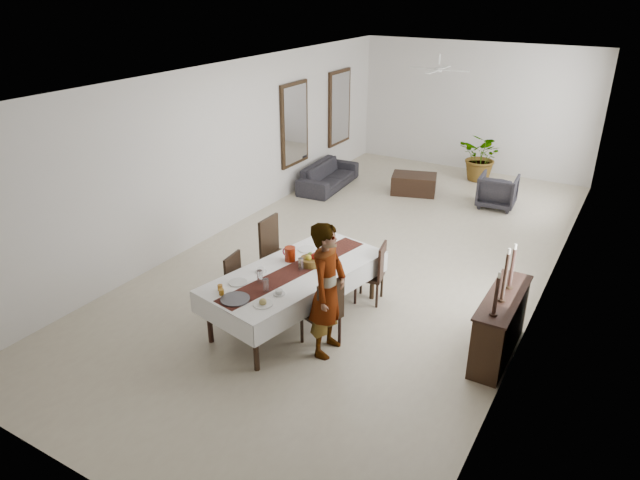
# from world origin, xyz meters

# --- Properties ---
(floor) EXTENTS (6.00, 12.00, 0.00)m
(floor) POSITION_xyz_m (0.00, 0.00, 0.00)
(floor) COLOR beige
(floor) RESTS_ON ground
(ceiling) EXTENTS (6.00, 12.00, 0.02)m
(ceiling) POSITION_xyz_m (0.00, 0.00, 3.20)
(ceiling) COLOR white
(ceiling) RESTS_ON wall_back
(wall_back) EXTENTS (6.00, 0.02, 3.20)m
(wall_back) POSITION_xyz_m (0.00, 6.00, 1.60)
(wall_back) COLOR silver
(wall_back) RESTS_ON floor
(wall_front) EXTENTS (6.00, 0.02, 3.20)m
(wall_front) POSITION_xyz_m (0.00, -6.00, 1.60)
(wall_front) COLOR silver
(wall_front) RESTS_ON floor
(wall_left) EXTENTS (0.02, 12.00, 3.20)m
(wall_left) POSITION_xyz_m (-3.00, 0.00, 1.60)
(wall_left) COLOR silver
(wall_left) RESTS_ON floor
(wall_right) EXTENTS (0.02, 12.00, 3.20)m
(wall_right) POSITION_xyz_m (3.00, 0.00, 1.60)
(wall_right) COLOR silver
(wall_right) RESTS_ON floor
(dining_table_top) EXTENTS (1.55, 2.71, 0.05)m
(dining_table_top) POSITION_xyz_m (0.01, -2.44, 0.77)
(dining_table_top) COLOR black
(dining_table_top) RESTS_ON table_leg_fl
(table_leg_fl) EXTENTS (0.09, 0.09, 0.74)m
(table_leg_fl) POSITION_xyz_m (-0.69, -3.53, 0.37)
(table_leg_fl) COLOR black
(table_leg_fl) RESTS_ON floor
(table_leg_fr) EXTENTS (0.09, 0.09, 0.74)m
(table_leg_fr) POSITION_xyz_m (0.23, -3.72, 0.37)
(table_leg_fr) COLOR black
(table_leg_fr) RESTS_ON floor
(table_leg_bl) EXTENTS (0.09, 0.09, 0.74)m
(table_leg_bl) POSITION_xyz_m (-0.20, -1.16, 0.37)
(table_leg_bl) COLOR black
(table_leg_bl) RESTS_ON floor
(table_leg_br) EXTENTS (0.09, 0.09, 0.74)m
(table_leg_br) POSITION_xyz_m (0.72, -1.35, 0.37)
(table_leg_br) COLOR black
(table_leg_br) RESTS_ON floor
(tablecloth_top) EXTENTS (1.78, 2.93, 0.01)m
(tablecloth_top) POSITION_xyz_m (0.01, -2.44, 0.80)
(tablecloth_top) COLOR white
(tablecloth_top) RESTS_ON dining_table_top
(tablecloth_drape_left) EXTENTS (0.56, 2.68, 0.32)m
(tablecloth_drape_left) POSITION_xyz_m (-0.59, -2.31, 0.65)
(tablecloth_drape_left) COLOR silver
(tablecloth_drape_left) RESTS_ON dining_table_top
(tablecloth_drape_right) EXTENTS (0.56, 2.68, 0.32)m
(tablecloth_drape_right) POSITION_xyz_m (0.62, -2.56, 0.65)
(tablecloth_drape_right) COLOR silver
(tablecloth_drape_right) RESTS_ON dining_table_top
(tablecloth_drape_near) EXTENTS (1.23, 0.26, 0.32)m
(tablecloth_drape_near) POSITION_xyz_m (-0.26, -3.77, 0.65)
(tablecloth_drape_near) COLOR white
(tablecloth_drape_near) RESTS_ON dining_table_top
(tablecloth_drape_far) EXTENTS (1.23, 0.26, 0.32)m
(tablecloth_drape_far) POSITION_xyz_m (0.29, -1.10, 0.65)
(tablecloth_drape_far) COLOR white
(tablecloth_drape_far) RESTS_ON dining_table_top
(table_runner) EXTENTS (0.90, 2.67, 0.00)m
(table_runner) POSITION_xyz_m (0.01, -2.44, 0.81)
(table_runner) COLOR #542018
(table_runner) RESTS_ON tablecloth_top
(red_pitcher) EXTENTS (0.19, 0.19, 0.21)m
(red_pitcher) POSITION_xyz_m (-0.21, -2.23, 0.91)
(red_pitcher) COLOR maroon
(red_pitcher) RESTS_ON tablecloth_top
(pitcher_handle) EXTENTS (0.13, 0.05, 0.13)m
(pitcher_handle) POSITION_xyz_m (-0.30, -2.21, 0.91)
(pitcher_handle) COLOR maroon
(pitcher_handle) RESTS_ON red_pitcher
(wine_glass_near) EXTENTS (0.07, 0.07, 0.18)m
(wine_glass_near) POSITION_xyz_m (0.00, -3.14, 0.90)
(wine_glass_near) COLOR white
(wine_glass_near) RESTS_ON tablecloth_top
(wine_glass_mid) EXTENTS (0.07, 0.07, 0.18)m
(wine_glass_mid) POSITION_xyz_m (-0.21, -2.99, 0.90)
(wine_glass_mid) COLOR white
(wine_glass_mid) RESTS_ON tablecloth_top
(wine_glass_far) EXTENTS (0.07, 0.07, 0.18)m
(wine_glass_far) POSITION_xyz_m (0.08, -2.40, 0.90)
(wine_glass_far) COLOR white
(wine_glass_far) RESTS_ON tablecloth_top
(teacup_right) EXTENTS (0.10, 0.10, 0.06)m
(teacup_right) POSITION_xyz_m (0.20, -3.12, 0.84)
(teacup_right) COLOR silver
(teacup_right) RESTS_ON saucer_right
(saucer_right) EXTENTS (0.16, 0.16, 0.01)m
(saucer_right) POSITION_xyz_m (0.20, -3.12, 0.81)
(saucer_right) COLOR silver
(saucer_right) RESTS_ON tablecloth_top
(teacup_left) EXTENTS (0.10, 0.10, 0.06)m
(teacup_left) POSITION_xyz_m (-0.37, -2.74, 0.84)
(teacup_left) COLOR silver
(teacup_left) RESTS_ON saucer_left
(saucer_left) EXTENTS (0.16, 0.16, 0.01)m
(saucer_left) POSITION_xyz_m (-0.37, -2.74, 0.81)
(saucer_left) COLOR silver
(saucer_left) RESTS_ON tablecloth_top
(plate_near_right) EXTENTS (0.25, 0.25, 0.02)m
(plate_near_right) POSITION_xyz_m (0.17, -3.44, 0.82)
(plate_near_right) COLOR white
(plate_near_right) RESTS_ON tablecloth_top
(bread_near_right) EXTENTS (0.10, 0.10, 0.10)m
(bread_near_right) POSITION_xyz_m (0.17, -3.44, 0.84)
(bread_near_right) COLOR tan
(bread_near_right) RESTS_ON plate_near_right
(plate_near_left) EXTENTS (0.25, 0.25, 0.02)m
(plate_near_left) POSITION_xyz_m (-0.46, -3.15, 0.82)
(plate_near_left) COLOR silver
(plate_near_left) RESTS_ON tablecloth_top
(plate_far_left) EXTENTS (0.25, 0.25, 0.02)m
(plate_far_left) POSITION_xyz_m (-0.20, -1.80, 0.82)
(plate_far_left) COLOR white
(plate_far_left) RESTS_ON tablecloth_top
(serving_tray) EXTENTS (0.38, 0.38, 0.02)m
(serving_tray) POSITION_xyz_m (-0.21, -3.53, 0.82)
(serving_tray) COLOR #424247
(serving_tray) RESTS_ON tablecloth_top
(jam_jar_a) EXTENTS (0.07, 0.07, 0.08)m
(jam_jar_a) POSITION_xyz_m (-0.44, -3.51, 0.85)
(jam_jar_a) COLOR #9C6416
(jam_jar_a) RESTS_ON tablecloth_top
(jam_jar_b) EXTENTS (0.07, 0.07, 0.08)m
(jam_jar_b) POSITION_xyz_m (-0.54, -3.43, 0.85)
(jam_jar_b) COLOR #955915
(jam_jar_b) RESTS_ON tablecloth_top
(fruit_basket) EXTENTS (0.32, 0.32, 0.11)m
(fruit_basket) POSITION_xyz_m (0.12, -2.19, 0.86)
(fruit_basket) COLOR brown
(fruit_basket) RESTS_ON tablecloth_top
(fruit_red) EXTENTS (0.10, 0.10, 0.10)m
(fruit_red) POSITION_xyz_m (0.16, -2.17, 0.94)
(fruit_red) COLOR maroon
(fruit_red) RESTS_ON fruit_basket
(fruit_green) EXTENTS (0.08, 0.08, 0.08)m
(fruit_green) POSITION_xyz_m (0.09, -2.15, 0.94)
(fruit_green) COLOR #567021
(fruit_green) RESTS_ON fruit_basket
(fruit_yellow) EXTENTS (0.09, 0.09, 0.09)m
(fruit_yellow) POSITION_xyz_m (0.11, -2.24, 0.94)
(fruit_yellow) COLOR gold
(fruit_yellow) RESTS_ON fruit_basket
(chair_right_near_seat) EXTENTS (0.57, 0.57, 0.05)m
(chair_right_near_seat) POSITION_xyz_m (0.64, -2.80, 0.46)
(chair_right_near_seat) COLOR black
(chair_right_near_seat) RESTS_ON chair_right_near_leg_fl
(chair_right_near_leg_fl) EXTENTS (0.06, 0.06, 0.44)m
(chair_right_near_leg_fl) POSITION_xyz_m (0.75, -3.03, 0.22)
(chair_right_near_leg_fl) COLOR black
(chair_right_near_leg_fl) RESTS_ON floor
(chair_right_near_leg_fr) EXTENTS (0.06, 0.06, 0.44)m
(chair_right_near_leg_fr) POSITION_xyz_m (0.87, -2.68, 0.22)
(chair_right_near_leg_fr) COLOR black
(chair_right_near_leg_fr) RESTS_ON floor
(chair_right_near_leg_bl) EXTENTS (0.06, 0.06, 0.44)m
(chair_right_near_leg_bl) POSITION_xyz_m (0.40, -2.91, 0.22)
(chair_right_near_leg_bl) COLOR black
(chair_right_near_leg_bl) RESTS_ON floor
(chair_right_near_leg_br) EXTENTS (0.06, 0.06, 0.44)m
(chair_right_near_leg_br) POSITION_xyz_m (0.52, -2.56, 0.22)
(chair_right_near_leg_br) COLOR black
(chair_right_near_leg_br) RESTS_ON floor
(chair_right_near_back) EXTENTS (0.19, 0.43, 0.57)m
(chair_right_near_back) POSITION_xyz_m (0.83, -2.86, 0.77)
(chair_right_near_back) COLOR black
(chair_right_near_back) RESTS_ON chair_right_near_seat
(chair_right_far_seat) EXTENTS (0.49, 0.49, 0.05)m
(chair_right_far_seat) POSITION_xyz_m (0.70, -1.42, 0.43)
(chair_right_far_seat) COLOR black
(chair_right_far_seat) RESTS_ON chair_right_far_leg_fl
(chair_right_far_leg_fl) EXTENTS (0.05, 0.05, 0.41)m
(chair_right_far_leg_fl) POSITION_xyz_m (0.90, -1.55, 0.20)
(chair_right_far_leg_fl) COLOR black
(chair_right_far_leg_fl) RESTS_ON floor
(chair_right_far_leg_fr) EXTENTS (0.05, 0.05, 0.41)m
(chair_right_far_leg_fr) POSITION_xyz_m (0.83, -1.22, 0.20)
(chair_right_far_leg_fr) COLOR black
(chair_right_far_leg_fr) RESTS_ON floor
(chair_right_far_leg_bl) EXTENTS (0.05, 0.05, 0.41)m
(chair_right_far_leg_bl) POSITION_xyz_m (0.57, -1.62, 0.20)
(chair_right_far_leg_bl) COLOR black
(chair_right_far_leg_bl) RESTS_ON floor
(chair_right_far_leg_br) EXTENTS (0.05, 0.05, 0.41)m
(chair_right_far_leg_br) POSITION_xyz_m (0.50, -1.29, 0.20)
(chair_right_far_leg_br) COLOR black
(chair_right_far_leg_br) RESTS_ON floor
(chair_right_far_back) EXTENTS (0.12, 0.41, 0.52)m
(chair_right_far_back) POSITION_xyz_m (0.88, -1.38, 0.71)
(chair_right_far_back) COLOR black
(chair_right_far_back) RESTS_ON chair_right_far_seat
(chair_left_near_seat) EXTENTS (0.45, 0.45, 0.05)m
(chair_left_near_seat) POSITION_xyz_m (-0.67, -2.75, 0.43)
(chair_left_near_seat) COLOR black
(chair_left_near_seat) RESTS_ON chair_left_near_leg_fl
(chair_left_near_leg_fl) EXTENTS (0.05, 0.05, 0.41)m
(chair_left_near_leg_fl) POSITION_xyz_m (-0.86, -2.60, 0.20)
(chair_left_near_leg_fl) COLOR black
(chair_left_near_leg_fl) RESTS_ON floor
(chair_left_near_leg_fr) EXTENTS (0.05, 0.05, 0.41)m
(chair_left_near_leg_fr) POSITION_xyz_m (-0.82, -2.93, 0.20)
(chair_left_near_leg_fr) COLOR black
(chair_left_near_leg_fr) RESTS_ON floor
(chair_left_near_leg_bl) EXTENTS (0.05, 0.05, 0.41)m
(chair_left_near_leg_bl) POSITION_xyz_m (-0.52, -2.56, 0.20)
(chair_left_near_leg_bl) COLOR black
(chair_left_near_leg_bl) RESTS_ON floor
(chair_left_near_leg_br) EXTENTS (0.05, 0.05, 0.41)m
(chair_left_near_leg_br) POSITION_xyz_m (-0.48, -2.90, 0.20)
(chair_left_near_leg_br) COLOR black
(chair_left_near_leg_br) RESTS_ON floor
(chair_left_near_back) EXTENTS (0.08, 0.41, 0.52)m
(chair_left_near_back) POSITION_xyz_m (-0.86, -2.77, 0.71)
(chair_left_near_back) COLOR black
(chair_left_near_back) RESTS_ON chair_left_near_seat
(chair_left_far_seat) EXTENTS (0.49, 0.49, 0.06)m
(chair_left_far_seat) POSITION_xyz_m (-0.71, -1.74, 0.51)
(chair_left_far_seat) COLOR black
(chair_left_far_seat) RESTS_ON chair_left_far_leg_fl
(chair_left_far_leg_fl) EXTENTS (0.05, 0.05, 0.49)m
(chair_left_far_leg_fl) POSITION_xyz_m (-0.91, -1.54, 0.24)
(chair_left_far_leg_fl) COLOR black
(chair_left_far_leg_fl) RESTS_ON floor
(chair_left_far_leg_fr) EXTENTS (0.05, 0.05, 0.49)m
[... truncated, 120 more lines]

